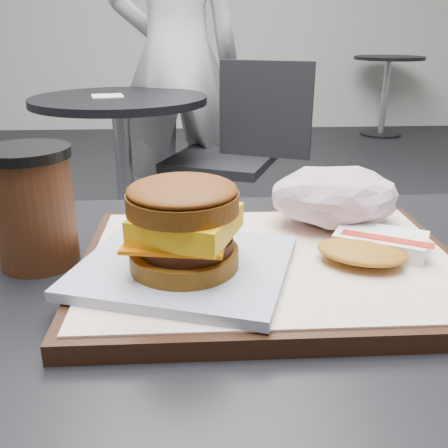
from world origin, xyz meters
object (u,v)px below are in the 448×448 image
hash_brown (372,246)px  neighbor_chair (236,150)px  breakfast_sandwich (184,235)px  coffee_cup (33,206)px  serving_tray (271,266)px  crumpled_wrapper (335,197)px  patron (177,59)px  neighbor_table (123,146)px

hash_brown → neighbor_chair: neighbor_chair is taller
breakfast_sandwich → hash_brown: 0.19m
breakfast_sandwich → neighbor_chair: bearing=83.9°
breakfast_sandwich → coffee_cup: bearing=154.3°
coffee_cup → serving_tray: bearing=-9.8°
crumpled_wrapper → coffee_cup: coffee_cup is taller
serving_tray → patron: size_ratio=0.22×
crumpled_wrapper → neighbor_chair: 1.62m
patron → neighbor_table: bearing=52.3°
hash_brown → crumpled_wrapper: crumpled_wrapper is taller
crumpled_wrapper → patron: (-0.25, 1.92, 0.05)m
coffee_cup → breakfast_sandwich: bearing=-25.7°
hash_brown → coffee_cup: coffee_cup is taller
hash_brown → crumpled_wrapper: 0.09m
serving_tray → breakfast_sandwich: (-0.09, -0.03, 0.05)m
breakfast_sandwich → patron: size_ratio=0.13×
breakfast_sandwich → neighbor_table: size_ratio=0.31×
breakfast_sandwich → neighbor_table: (-0.29, 1.63, -0.28)m
serving_tray → coffee_cup: size_ratio=3.04×
serving_tray → patron: 2.02m
coffee_cup → patron: 1.97m
serving_tray → crumpled_wrapper: 0.13m
patron → neighbor_chair: bearing=117.7°
neighbor_chair → patron: patron is taller
serving_tray → hash_brown: 0.10m
serving_tray → hash_brown: bearing=-1.4°
crumpled_wrapper → neighbor_chair: size_ratio=0.17×
crumpled_wrapper → coffee_cup: (-0.33, -0.05, 0.01)m
hash_brown → neighbor_chair: (-0.00, 1.68, -0.29)m
coffee_cup → crumpled_wrapper: bearing=8.1°
hash_brown → coffee_cup: bearing=172.7°
crumpled_wrapper → neighbor_chair: bearing=89.6°
crumpled_wrapper → neighbor_table: bearing=107.1°
hash_brown → neighbor_chair: size_ratio=0.15×
neighbor_table → neighbor_chair: 0.48m
coffee_cup → neighbor_table: bearing=95.0°
patron → crumpled_wrapper: bearing=87.4°
breakfast_sandwich → hash_brown: (0.19, 0.03, -0.03)m
breakfast_sandwich → hash_brown: bearing=9.4°
crumpled_wrapper → hash_brown: bearing=-80.4°
hash_brown → breakfast_sandwich: bearing=-170.6°
breakfast_sandwich → patron: 2.05m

